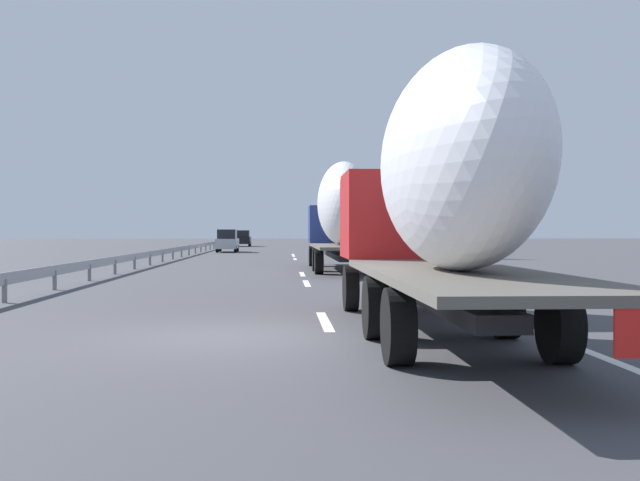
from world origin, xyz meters
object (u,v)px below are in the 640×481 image
(truck_lead, at_px, (341,212))
(car_silver_hatch, at_px, (227,241))
(truck_trailing, at_px, (441,189))
(car_black_suv, at_px, (243,238))
(road_sign, at_px, (362,227))

(truck_lead, height_order, car_silver_hatch, truck_lead)
(truck_lead, bearing_deg, truck_trailing, -180.00)
(car_black_suv, xyz_separation_m, road_sign, (-35.49, -10.42, 1.13))
(road_sign, bearing_deg, car_black_suv, 16.36)
(truck_trailing, bearing_deg, road_sign, -4.39)
(car_black_suv, bearing_deg, car_silver_hatch, 179.95)
(car_silver_hatch, bearing_deg, truck_trailing, -171.93)
(truck_trailing, xyz_separation_m, car_black_suv, (75.86, 7.32, -1.53))
(truck_lead, height_order, car_black_suv, truck_lead)
(car_black_suv, bearing_deg, truck_trailing, -174.49)
(truck_lead, distance_m, road_sign, 19.75)
(truck_trailing, xyz_separation_m, road_sign, (40.37, -3.10, -0.40))
(truck_lead, relative_size, car_silver_hatch, 2.80)
(truck_lead, xyz_separation_m, truck_trailing, (-20.88, -0.00, -0.16))
(truck_lead, xyz_separation_m, car_silver_hatch, (30.89, 7.34, -1.68))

